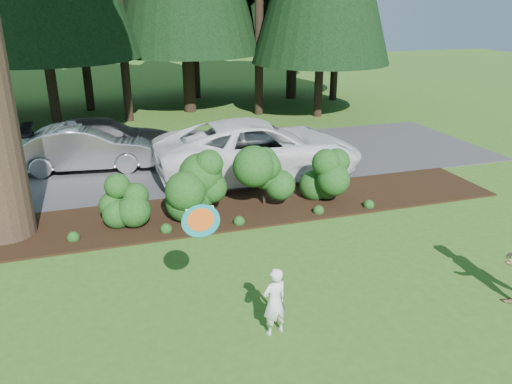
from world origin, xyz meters
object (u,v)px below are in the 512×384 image
at_px(car_silver_wagon, 87,148).
at_px(car_white_suv, 259,149).
at_px(car_dark_suv, 105,140).
at_px(child, 275,301).
at_px(frisbee, 201,221).

distance_m(car_silver_wagon, car_white_suv, 5.49).
height_order(car_dark_suv, child, car_dark_suv).
bearing_deg(child, car_dark_suv, -92.12).
distance_m(car_dark_suv, child, 10.67).
bearing_deg(car_white_suv, frisbee, 156.78).
xyz_separation_m(car_dark_suv, frisbee, (1.12, -10.40, 1.41)).
xyz_separation_m(car_white_suv, child, (-2.15, -7.40, -0.31)).
xyz_separation_m(car_silver_wagon, car_white_suv, (4.97, -2.32, 0.16)).
xyz_separation_m(car_silver_wagon, child, (2.82, -9.71, -0.15)).
distance_m(car_silver_wagon, child, 10.12).
height_order(child, frisbee, frisbee).
bearing_deg(frisbee, car_white_suv, 66.00).
distance_m(car_silver_wagon, frisbee, 9.94).
height_order(car_silver_wagon, frisbee, frisbee).
bearing_deg(car_white_suv, car_silver_wagon, 65.79).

